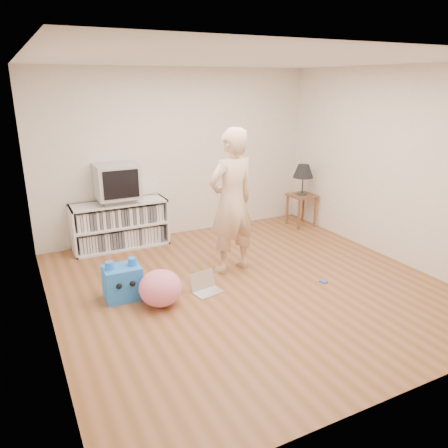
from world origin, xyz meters
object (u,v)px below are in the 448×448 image
at_px(media_unit, 120,224).
at_px(person, 232,202).
at_px(laptop, 205,286).
at_px(table_lamp, 303,172).
at_px(side_table, 302,202).
at_px(plush_blue, 123,282).
at_px(crt_tv, 117,181).
at_px(dvd_deck, 118,200).
at_px(plush_pink, 160,288).

xyz_separation_m(media_unit, person, (1.09, -1.52, 0.59)).
bearing_deg(laptop, table_lamp, 20.35).
height_order(media_unit, laptop, media_unit).
relative_size(side_table, plush_blue, 1.16).
height_order(media_unit, crt_tv, crt_tv).
height_order(dvd_deck, plush_blue, dvd_deck).
xyz_separation_m(side_table, plush_blue, (-3.44, -1.27, -0.21)).
bearing_deg(side_table, media_unit, 172.78).
height_order(crt_tv, table_lamp, crt_tv).
relative_size(table_lamp, plush_blue, 1.08).
relative_size(side_table, table_lamp, 1.07).
bearing_deg(dvd_deck, laptop, -74.71).
height_order(media_unit, table_lamp, table_lamp).
bearing_deg(person, table_lamp, -160.04).
height_order(side_table, laptop, side_table).
relative_size(media_unit, crt_tv, 2.33).
xyz_separation_m(crt_tv, plush_blue, (-0.39, -1.64, -0.82)).
bearing_deg(table_lamp, plush_pink, -152.40).
bearing_deg(crt_tv, table_lamp, -6.87).
relative_size(table_lamp, plush_pink, 1.07).
distance_m(media_unit, laptop, 2.02).
distance_m(laptop, plush_pink, 0.60).
distance_m(crt_tv, plush_blue, 1.87).
xyz_separation_m(crt_tv, side_table, (3.05, -0.37, -0.60)).
bearing_deg(plush_blue, dvd_deck, 77.34).
bearing_deg(laptop, plush_blue, 152.36).
relative_size(table_lamp, person, 0.28).
bearing_deg(table_lamp, dvd_deck, 173.07).
xyz_separation_m(media_unit, plush_blue, (-0.39, -1.66, -0.15)).
xyz_separation_m(media_unit, table_lamp, (3.05, -0.39, 0.59)).
relative_size(media_unit, side_table, 2.55).
bearing_deg(media_unit, dvd_deck, -90.00).
bearing_deg(laptop, plush_pink, 176.50).
bearing_deg(crt_tv, side_table, -6.87).
relative_size(media_unit, plush_blue, 2.95).
distance_m(table_lamp, plush_blue, 3.74).
relative_size(dvd_deck, laptop, 1.20).
height_order(plush_blue, plush_pink, plush_blue).
bearing_deg(side_table, plush_pink, -152.40).
bearing_deg(media_unit, crt_tv, -90.00).
xyz_separation_m(table_lamp, laptop, (-2.52, -1.54, -0.88)).
bearing_deg(person, media_unit, -64.34).
xyz_separation_m(media_unit, crt_tv, (0.00, -0.02, 0.67)).
relative_size(person, laptop, 4.97).
xyz_separation_m(dvd_deck, plush_blue, (-0.39, -1.64, -0.53)).
relative_size(dvd_deck, person, 0.24).
relative_size(crt_tv, plush_blue, 1.26).
bearing_deg(media_unit, side_table, -7.22).
bearing_deg(dvd_deck, table_lamp, -6.93).
height_order(crt_tv, plush_pink, crt_tv).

